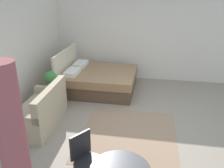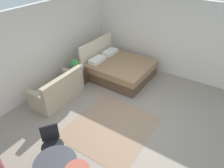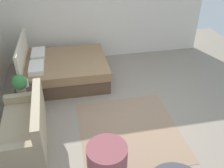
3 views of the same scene
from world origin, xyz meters
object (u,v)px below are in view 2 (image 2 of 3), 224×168
(nightstand, at_px, (79,76))
(potted_plant, at_px, (75,64))
(cafe_chair_near_window, at_px, (51,141))
(couch, at_px, (58,91))
(vase, at_px, (82,66))
(bed, at_px, (118,69))

(nightstand, xyz_separation_m, potted_plant, (-0.10, 0.03, 0.47))
(nightstand, bearing_deg, potted_plant, 160.74)
(potted_plant, xyz_separation_m, cafe_chair_near_window, (-2.40, -1.53, -0.17))
(couch, bearing_deg, vase, 2.56)
(cafe_chair_near_window, bearing_deg, vase, 29.07)
(couch, bearing_deg, bed, -20.33)
(couch, distance_m, nightstand, 0.99)
(nightstand, height_order, potted_plant, potted_plant)
(bed, bearing_deg, potted_plant, 142.68)
(nightstand, bearing_deg, bed, -38.73)
(bed, height_order, potted_plant, bed)
(bed, height_order, vase, bed)
(potted_plant, relative_size, vase, 2.59)
(potted_plant, distance_m, vase, 0.27)
(bed, relative_size, cafe_chair_near_window, 2.29)
(nightstand, distance_m, vase, 0.35)
(nightstand, bearing_deg, vase, -16.57)
(bed, relative_size, nightstand, 3.74)
(cafe_chair_near_window, bearing_deg, bed, 10.49)
(couch, bearing_deg, cafe_chair_near_window, -137.12)
(bed, bearing_deg, couch, 159.67)
(bed, height_order, couch, bed)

